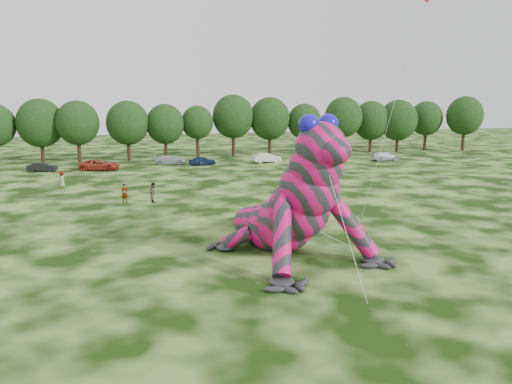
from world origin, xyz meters
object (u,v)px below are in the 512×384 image
at_px(tree_9, 198,132).
at_px(spectator_4, 62,179).
at_px(spectator_3, 329,174).
at_px(spectator_2, 306,173).
at_px(tree_6, 78,132).
at_px(tree_17, 464,123).
at_px(car_4, 202,161).
at_px(car_7, 384,156).
at_px(tree_12, 304,129).
at_px(car_5, 266,158).
at_px(car_3, 170,160).
at_px(tree_13, 343,126).
at_px(tree_14, 371,127).
at_px(tree_10, 233,126).
at_px(car_1, 42,167).
at_px(flying_kite, 420,12).
at_px(tree_8, 165,132).
at_px(spectator_5, 278,201).
at_px(car_2, 100,165).
at_px(spectator_0, 125,194).
at_px(tree_11, 270,126).
at_px(tree_7, 128,131).
at_px(inflatable_gecko, 274,182).
at_px(car_6, 329,156).
at_px(tree_16, 426,126).
at_px(tree_15, 398,126).
at_px(spectator_1, 154,192).

xyz_separation_m(tree_9, spectator_4, (-18.81, -24.47, -3.43)).
relative_size(spectator_3, spectator_2, 1.00).
relative_size(tree_6, tree_17, 0.92).
distance_m(car_4, car_7, 29.08).
distance_m(tree_12, car_5, 13.81).
height_order(car_3, spectator_2, spectator_2).
distance_m(tree_13, spectator_4, 51.18).
height_order(tree_6, tree_14, tree_6).
xyz_separation_m(tree_10, tree_13, (19.73, -1.45, -0.19)).
bearing_deg(spectator_4, car_1, -165.76).
height_order(tree_14, car_7, tree_14).
height_order(flying_kite, tree_8, flying_kite).
xyz_separation_m(tree_12, spectator_5, (-18.24, -42.13, -3.62)).
bearing_deg(car_2, tree_14, -66.33).
height_order(car_2, spectator_0, spectator_0).
bearing_deg(tree_8, tree_17, -0.33).
distance_m(tree_9, tree_11, 12.77).
bearing_deg(spectator_0, tree_6, 112.11).
bearing_deg(tree_8, tree_9, 3.89).
bearing_deg(tree_7, tree_11, 3.33).
distance_m(inflatable_gecko, spectator_0, 20.13).
xyz_separation_m(tree_11, tree_13, (13.35, -1.07, 0.03)).
bearing_deg(spectator_2, car_6, -82.31).
bearing_deg(tree_11, tree_7, -176.67).
relative_size(tree_16, tree_17, 0.91).
xyz_separation_m(tree_11, tree_14, (19.68, 0.53, -0.33)).
bearing_deg(spectator_4, tree_17, 107.36).
relative_size(tree_12, tree_14, 0.95).
bearing_deg(car_4, tree_15, -83.95).
relative_size(tree_12, tree_16, 0.96).
bearing_deg(tree_17, car_3, -173.21).
bearing_deg(tree_6, tree_11, 2.76).
xyz_separation_m(tree_6, spectator_1, (9.06, -34.65, -3.81)).
distance_m(tree_9, tree_13, 26.08).
relative_size(tree_12, tree_13, 0.89).
xyz_separation_m(inflatable_gecko, car_2, (-12.24, 41.52, -3.65)).
xyz_separation_m(tree_6, tree_8, (13.34, 0.30, -0.27)).
relative_size(tree_14, car_1, 2.44).
bearing_deg(tree_14, tree_15, -10.74).
relative_size(car_6, spectator_5, 3.12).
height_order(car_6, spectator_3, spectator_3).
height_order(car_4, car_6, car_6).
xyz_separation_m(tree_16, spectator_2, (-35.12, -28.22, -3.83)).
bearing_deg(tree_8, tree_16, 2.75).
bearing_deg(tree_7, car_7, -15.23).
xyz_separation_m(inflatable_gecko, car_1, (-19.69, 42.12, -3.77)).
xyz_separation_m(tree_15, spectator_4, (-56.22, -24.89, -3.91)).
bearing_deg(tree_16, tree_8, -177.25).
bearing_deg(tree_12, car_3, -162.26).
bearing_deg(spectator_4, car_4, 128.37).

